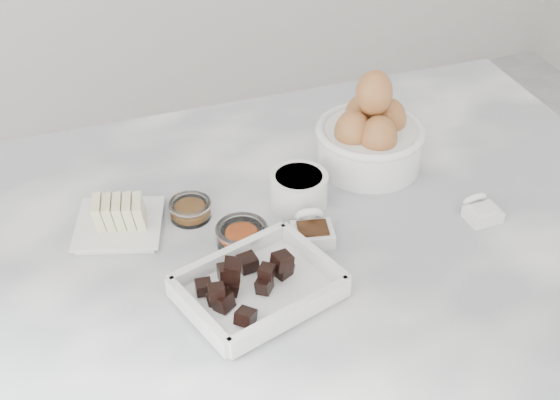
{
  "coord_description": "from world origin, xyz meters",
  "views": [
    {
      "loc": [
        -0.28,
        -0.83,
        1.66
      ],
      "look_at": [
        0.02,
        0.03,
        0.98
      ],
      "focal_mm": 50.0,
      "sensor_mm": 36.0,
      "label": 1
    }
  ],
  "objects_px": {
    "chocolate_dish": "(259,284)",
    "vanilla_spoon": "(312,230)",
    "egg_bowl": "(370,136)",
    "honey_bowl": "(190,209)",
    "zest_bowl": "(242,235)",
    "salt_spoon": "(481,210)",
    "butter_plate": "(117,220)",
    "sugar_ramekin": "(299,189)"
  },
  "relations": [
    {
      "from": "zest_bowl",
      "to": "salt_spoon",
      "type": "distance_m",
      "value": 0.36
    },
    {
      "from": "chocolate_dish",
      "to": "butter_plate",
      "type": "bearing_deg",
      "value": 126.91
    },
    {
      "from": "butter_plate",
      "to": "chocolate_dish",
      "type": "bearing_deg",
      "value": -53.09
    },
    {
      "from": "butter_plate",
      "to": "salt_spoon",
      "type": "relative_size",
      "value": 2.54
    },
    {
      "from": "chocolate_dish",
      "to": "sugar_ramekin",
      "type": "relative_size",
      "value": 2.67
    },
    {
      "from": "salt_spoon",
      "to": "butter_plate",
      "type": "bearing_deg",
      "value": 164.05
    },
    {
      "from": "sugar_ramekin",
      "to": "egg_bowl",
      "type": "height_order",
      "value": "egg_bowl"
    },
    {
      "from": "chocolate_dish",
      "to": "honey_bowl",
      "type": "xyz_separation_m",
      "value": [
        -0.04,
        0.2,
        -0.01
      ]
    },
    {
      "from": "sugar_ramekin",
      "to": "chocolate_dish",
      "type": "bearing_deg",
      "value": -124.72
    },
    {
      "from": "butter_plate",
      "to": "honey_bowl",
      "type": "distance_m",
      "value": 0.11
    },
    {
      "from": "honey_bowl",
      "to": "zest_bowl",
      "type": "height_order",
      "value": "zest_bowl"
    },
    {
      "from": "sugar_ramekin",
      "to": "honey_bowl",
      "type": "relative_size",
      "value": 1.37
    },
    {
      "from": "honey_bowl",
      "to": "salt_spoon",
      "type": "xyz_separation_m",
      "value": [
        0.41,
        -0.14,
        -0.0
      ]
    },
    {
      "from": "butter_plate",
      "to": "vanilla_spoon",
      "type": "relative_size",
      "value": 1.9
    },
    {
      "from": "sugar_ramekin",
      "to": "vanilla_spoon",
      "type": "bearing_deg",
      "value": -97.26
    },
    {
      "from": "honey_bowl",
      "to": "salt_spoon",
      "type": "distance_m",
      "value": 0.44
    },
    {
      "from": "chocolate_dish",
      "to": "sugar_ramekin",
      "type": "distance_m",
      "value": 0.21
    },
    {
      "from": "sugar_ramekin",
      "to": "vanilla_spoon",
      "type": "distance_m",
      "value": 0.08
    },
    {
      "from": "chocolate_dish",
      "to": "zest_bowl",
      "type": "relative_size",
      "value": 3.1
    },
    {
      "from": "zest_bowl",
      "to": "salt_spoon",
      "type": "xyz_separation_m",
      "value": [
        0.36,
        -0.06,
        -0.01
      ]
    },
    {
      "from": "honey_bowl",
      "to": "zest_bowl",
      "type": "bearing_deg",
      "value": -58.61
    },
    {
      "from": "chocolate_dish",
      "to": "honey_bowl",
      "type": "distance_m",
      "value": 0.2
    },
    {
      "from": "sugar_ramekin",
      "to": "vanilla_spoon",
      "type": "xyz_separation_m",
      "value": [
        -0.01,
        -0.08,
        -0.01
      ]
    },
    {
      "from": "vanilla_spoon",
      "to": "salt_spoon",
      "type": "relative_size",
      "value": 1.34
    },
    {
      "from": "butter_plate",
      "to": "sugar_ramekin",
      "type": "distance_m",
      "value": 0.27
    },
    {
      "from": "vanilla_spoon",
      "to": "honey_bowl",
      "type": "bearing_deg",
      "value": 145.43
    },
    {
      "from": "chocolate_dish",
      "to": "salt_spoon",
      "type": "distance_m",
      "value": 0.37
    },
    {
      "from": "sugar_ramekin",
      "to": "honey_bowl",
      "type": "distance_m",
      "value": 0.17
    },
    {
      "from": "butter_plate",
      "to": "sugar_ramekin",
      "type": "relative_size",
      "value": 1.75
    },
    {
      "from": "chocolate_dish",
      "to": "vanilla_spoon",
      "type": "height_order",
      "value": "chocolate_dish"
    },
    {
      "from": "butter_plate",
      "to": "sugar_ramekin",
      "type": "bearing_deg",
      "value": -5.83
    },
    {
      "from": "chocolate_dish",
      "to": "vanilla_spoon",
      "type": "distance_m",
      "value": 0.14
    },
    {
      "from": "egg_bowl",
      "to": "zest_bowl",
      "type": "bearing_deg",
      "value": -153.09
    },
    {
      "from": "egg_bowl",
      "to": "zest_bowl",
      "type": "height_order",
      "value": "egg_bowl"
    },
    {
      "from": "vanilla_spoon",
      "to": "salt_spoon",
      "type": "bearing_deg",
      "value": -8.34
    },
    {
      "from": "egg_bowl",
      "to": "honey_bowl",
      "type": "distance_m",
      "value": 0.32
    },
    {
      "from": "chocolate_dish",
      "to": "vanilla_spoon",
      "type": "relative_size",
      "value": 2.91
    },
    {
      "from": "egg_bowl",
      "to": "salt_spoon",
      "type": "height_order",
      "value": "egg_bowl"
    },
    {
      "from": "butter_plate",
      "to": "egg_bowl",
      "type": "bearing_deg",
      "value": 5.08
    },
    {
      "from": "butter_plate",
      "to": "vanilla_spoon",
      "type": "distance_m",
      "value": 0.28
    },
    {
      "from": "vanilla_spoon",
      "to": "sugar_ramekin",
      "type": "bearing_deg",
      "value": 82.74
    },
    {
      "from": "chocolate_dish",
      "to": "vanilla_spoon",
      "type": "bearing_deg",
      "value": 39.68
    }
  ]
}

